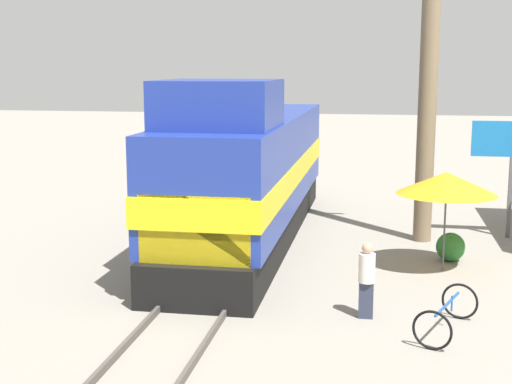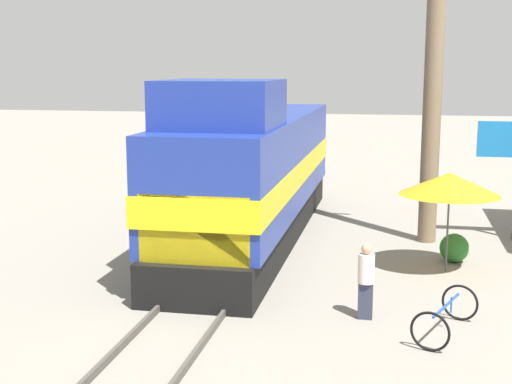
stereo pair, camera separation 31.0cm
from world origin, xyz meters
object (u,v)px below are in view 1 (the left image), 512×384
at_px(locomotive, 248,174).
at_px(utility_pole, 429,74).
at_px(vendor_umbrella, 447,183).
at_px(person_bystander, 367,278).
at_px(bicycle, 447,314).

xyz_separation_m(locomotive, utility_pole, (5.09, 0.99, 2.90)).
relative_size(locomotive, vendor_umbrella, 5.44).
distance_m(utility_pole, person_bystander, 8.23).
xyz_separation_m(locomotive, person_bystander, (3.60, -6.02, -1.15)).
distance_m(locomotive, vendor_umbrella, 5.87).
relative_size(utility_pole, person_bystander, 6.13).
bearing_deg(locomotive, utility_pole, 11.03).
bearing_deg(person_bystander, bicycle, -21.58).
bearing_deg(locomotive, vendor_umbrella, -21.62).
bearing_deg(person_bystander, locomotive, 120.91).
bearing_deg(person_bystander, utility_pole, 78.06).
bearing_deg(vendor_umbrella, utility_pole, 96.63).
xyz_separation_m(person_bystander, bicycle, (1.57, -0.62, -0.47)).
distance_m(vendor_umbrella, bicycle, 4.86).
relative_size(utility_pole, vendor_umbrella, 3.84).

